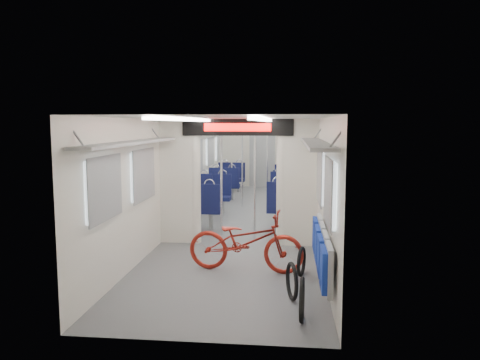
{
  "coord_description": "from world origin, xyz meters",
  "views": [
    {
      "loc": [
        0.91,
        -10.46,
        2.21
      ],
      "look_at": [
        -0.03,
        -1.36,
        1.11
      ],
      "focal_mm": 35.0,
      "sensor_mm": 36.0,
      "label": 1
    }
  ],
  "objects_px": {
    "stanchion_far_right": "(267,165)",
    "stanchion_near_right": "(255,180)",
    "bike_hoop_b": "(292,283)",
    "seat_bay_near_left": "(207,198)",
    "seat_bay_far_left": "(228,179)",
    "bicycle": "(246,241)",
    "stanchion_near_left": "(221,178)",
    "bike_hoop_a": "(302,302)",
    "stanchion_far_left": "(242,164)",
    "flip_bench": "(321,250)",
    "bike_hoop_c": "(301,263)",
    "seat_bay_far_right": "(289,182)",
    "seat_bay_near_right": "(289,196)"
  },
  "relations": [
    {
      "from": "flip_bench",
      "to": "bike_hoop_b",
      "type": "height_order",
      "value": "flip_bench"
    },
    {
      "from": "seat_bay_far_right",
      "to": "stanchion_far_left",
      "type": "height_order",
      "value": "stanchion_far_left"
    },
    {
      "from": "bike_hoop_a",
      "to": "stanchion_near_left",
      "type": "height_order",
      "value": "stanchion_near_left"
    },
    {
      "from": "bike_hoop_c",
      "to": "seat_bay_far_left",
      "type": "relative_size",
      "value": 0.23
    },
    {
      "from": "bike_hoop_c",
      "to": "stanchion_near_right",
      "type": "height_order",
      "value": "stanchion_near_right"
    },
    {
      "from": "bike_hoop_c",
      "to": "seat_bay_far_right",
      "type": "bearing_deg",
      "value": 91.51
    },
    {
      "from": "seat_bay_far_left",
      "to": "stanchion_far_left",
      "type": "distance_m",
      "value": 2.11
    },
    {
      "from": "bike_hoop_a",
      "to": "seat_bay_near_left",
      "type": "relative_size",
      "value": 0.25
    },
    {
      "from": "flip_bench",
      "to": "stanchion_far_left",
      "type": "distance_m",
      "value": 6.55
    },
    {
      "from": "seat_bay_far_left",
      "to": "stanchion_near_right",
      "type": "distance_m",
      "value": 5.61
    },
    {
      "from": "seat_bay_far_left",
      "to": "stanchion_near_right",
      "type": "height_order",
      "value": "stanchion_near_right"
    },
    {
      "from": "seat_bay_far_left",
      "to": "stanchion_near_right",
      "type": "xyz_separation_m",
      "value": [
        1.22,
        -5.44,
        0.62
      ]
    },
    {
      "from": "bicycle",
      "to": "flip_bench",
      "type": "height_order",
      "value": "bicycle"
    },
    {
      "from": "bike_hoop_b",
      "to": "seat_bay_near_left",
      "type": "relative_size",
      "value": 0.24
    },
    {
      "from": "stanchion_near_right",
      "to": "stanchion_far_left",
      "type": "xyz_separation_m",
      "value": [
        -0.59,
        3.53,
        0.0
      ]
    },
    {
      "from": "bike_hoop_b",
      "to": "stanchion_far_right",
      "type": "distance_m",
      "value": 6.59
    },
    {
      "from": "bicycle",
      "to": "stanchion_far_left",
      "type": "distance_m",
      "value": 5.58
    },
    {
      "from": "flip_bench",
      "to": "seat_bay_near_right",
      "type": "relative_size",
      "value": 0.98
    },
    {
      "from": "bike_hoop_a",
      "to": "seat_bay_near_left",
      "type": "height_order",
      "value": "seat_bay_near_left"
    },
    {
      "from": "bike_hoop_c",
      "to": "stanchion_far_left",
      "type": "bearing_deg",
      "value": 104.09
    },
    {
      "from": "bike_hoop_a",
      "to": "stanchion_far_left",
      "type": "height_order",
      "value": "stanchion_far_left"
    },
    {
      "from": "stanchion_far_left",
      "to": "stanchion_near_right",
      "type": "bearing_deg",
      "value": -80.59
    },
    {
      "from": "bicycle",
      "to": "stanchion_near_left",
      "type": "xyz_separation_m",
      "value": [
        -0.68,
        2.24,
        0.69
      ]
    },
    {
      "from": "bike_hoop_b",
      "to": "stanchion_near_right",
      "type": "bearing_deg",
      "value": 102.69
    },
    {
      "from": "bike_hoop_a",
      "to": "seat_bay_far_left",
      "type": "xyz_separation_m",
      "value": [
        -2.01,
        9.18,
        0.29
      ]
    },
    {
      "from": "flip_bench",
      "to": "bike_hoop_a",
      "type": "relative_size",
      "value": 4.14
    },
    {
      "from": "bike_hoop_b",
      "to": "stanchion_far_right",
      "type": "height_order",
      "value": "stanchion_far_right"
    },
    {
      "from": "bike_hoop_b",
      "to": "seat_bay_near_left",
      "type": "xyz_separation_m",
      "value": [
        -1.91,
        4.68,
        0.32
      ]
    },
    {
      "from": "bicycle",
      "to": "bike_hoop_b",
      "type": "bearing_deg",
      "value": -141.69
    },
    {
      "from": "stanchion_near_left",
      "to": "stanchion_far_right",
      "type": "bearing_deg",
      "value": 76.37
    },
    {
      "from": "stanchion_near_left",
      "to": "stanchion_far_right",
      "type": "height_order",
      "value": "same"
    },
    {
      "from": "bike_hoop_a",
      "to": "stanchion_far_left",
      "type": "bearing_deg",
      "value": 100.79
    },
    {
      "from": "bike_hoop_a",
      "to": "bike_hoop_c",
      "type": "distance_m",
      "value": 1.59
    },
    {
      "from": "bicycle",
      "to": "stanchion_far_left",
      "type": "height_order",
      "value": "stanchion_far_left"
    },
    {
      "from": "seat_bay_far_left",
      "to": "stanchion_far_right",
      "type": "xyz_separation_m",
      "value": [
        1.3,
        -2.03,
        0.62
      ]
    },
    {
      "from": "bike_hoop_c",
      "to": "stanchion_far_right",
      "type": "xyz_separation_m",
      "value": [
        -0.75,
        5.55,
        0.95
      ]
    },
    {
      "from": "seat_bay_far_left",
      "to": "bike_hoop_c",
      "type": "bearing_deg",
      "value": -74.85
    },
    {
      "from": "bicycle",
      "to": "stanchion_near_left",
      "type": "bearing_deg",
      "value": 23.41
    },
    {
      "from": "seat_bay_near_left",
      "to": "stanchion_far_left",
      "type": "distance_m",
      "value": 2.12
    },
    {
      "from": "stanchion_near_right",
      "to": "bike_hoop_c",
      "type": "bearing_deg",
      "value": -68.6
    },
    {
      "from": "bike_hoop_a",
      "to": "stanchion_near_right",
      "type": "relative_size",
      "value": 0.22
    },
    {
      "from": "stanchion_far_right",
      "to": "stanchion_near_right",
      "type": "bearing_deg",
      "value": -91.42
    },
    {
      "from": "seat_bay_near_right",
      "to": "bike_hoop_b",
      "type": "bearing_deg",
      "value": -89.56
    },
    {
      "from": "flip_bench",
      "to": "seat_bay_far_right",
      "type": "distance_m",
      "value": 7.61
    },
    {
      "from": "stanchion_far_left",
      "to": "seat_bay_far_left",
      "type": "bearing_deg",
      "value": 108.23
    },
    {
      "from": "stanchion_near_left",
      "to": "stanchion_far_left",
      "type": "height_order",
      "value": "same"
    },
    {
      "from": "bike_hoop_b",
      "to": "bike_hoop_c",
      "type": "bearing_deg",
      "value": 81.19
    },
    {
      "from": "seat_bay_near_left",
      "to": "seat_bay_far_left",
      "type": "xyz_separation_m",
      "value": [
        -0.0,
        3.84,
        -0.01
      ]
    },
    {
      "from": "bike_hoop_a",
      "to": "stanchion_near_left",
      "type": "relative_size",
      "value": 0.22
    },
    {
      "from": "seat_bay_far_right",
      "to": "stanchion_near_left",
      "type": "bearing_deg",
      "value": -106.31
    }
  ]
}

